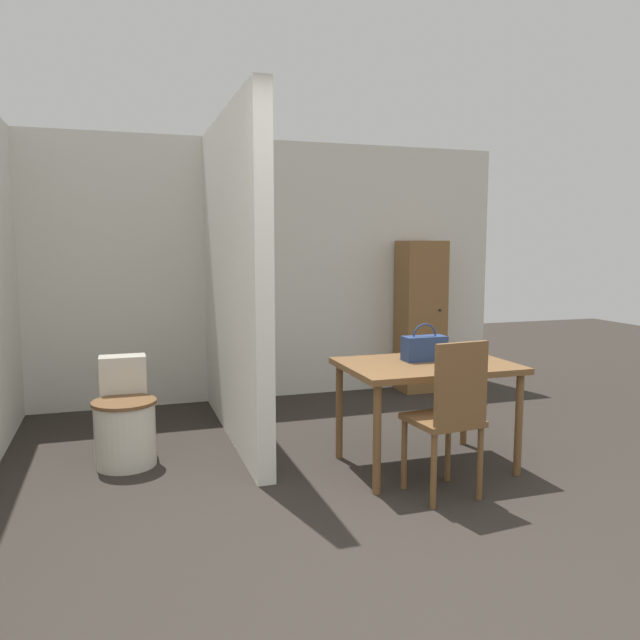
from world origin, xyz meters
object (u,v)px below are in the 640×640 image
(toilet, at_px, (125,422))
(wooden_cabinet, at_px, (420,316))
(wooden_chair, at_px, (449,413))
(handbag, at_px, (424,348))
(dining_table, at_px, (426,374))

(toilet, bearing_deg, wooden_cabinet, 24.66)
(wooden_chair, relative_size, handbag, 3.23)
(wooden_chair, xyz_separation_m, handbag, (0.14, 0.61, 0.29))
(wooden_cabinet, bearing_deg, toilet, -155.34)
(toilet, xyz_separation_m, wooden_cabinet, (2.94, 1.35, 0.48))
(dining_table, xyz_separation_m, wooden_cabinet, (1.00, 2.05, 0.13))
(dining_table, bearing_deg, handbag, 74.15)
(dining_table, bearing_deg, wooden_chair, -103.01)
(dining_table, height_order, wooden_cabinet, wooden_cabinet)
(wooden_chair, bearing_deg, wooden_cabinet, 61.06)
(dining_table, xyz_separation_m, handbag, (0.02, 0.08, 0.17))
(handbag, height_order, wooden_cabinet, wooden_cabinet)
(wooden_chair, bearing_deg, dining_table, 71.58)
(dining_table, relative_size, wooden_cabinet, 0.73)
(toilet, height_order, wooden_cabinet, wooden_cabinet)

